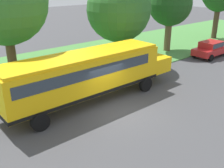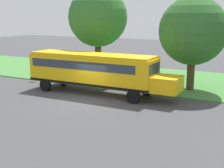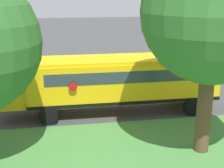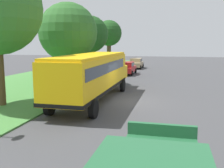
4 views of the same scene
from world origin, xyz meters
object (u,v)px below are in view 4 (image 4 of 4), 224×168
(car_tan_middle, at_px, (136,63))
(oak_tree_roadside_mid, at_px, (68,32))
(school_bus, at_px, (93,73))
(oak_tree_far_end, at_px, (91,34))
(oak_tree_across_road, at_px, (108,33))
(car_red_nearest, at_px, (127,67))

(car_tan_middle, height_order, oak_tree_roadside_mid, oak_tree_roadside_mid)
(school_bus, height_order, car_tan_middle, school_bus)
(oak_tree_roadside_mid, distance_m, oak_tree_far_end, 7.53)
(oak_tree_far_end, bearing_deg, oak_tree_across_road, 91.78)
(oak_tree_roadside_mid, bearing_deg, car_red_nearest, 66.68)
(school_bus, relative_size, oak_tree_far_end, 1.74)
(school_bus, height_order, oak_tree_roadside_mid, oak_tree_roadside_mid)
(car_tan_middle, relative_size, oak_tree_far_end, 0.62)
(school_bus, height_order, car_red_nearest, school_bus)
(oak_tree_roadside_mid, height_order, oak_tree_across_road, oak_tree_roadside_mid)
(school_bus, relative_size, oak_tree_across_road, 1.67)
(oak_tree_across_road, bearing_deg, oak_tree_far_end, -88.22)
(car_tan_middle, bearing_deg, oak_tree_far_end, -113.36)
(car_red_nearest, bearing_deg, oak_tree_across_road, 118.76)
(school_bus, bearing_deg, oak_tree_across_road, 101.95)
(car_tan_middle, xyz_separation_m, oak_tree_far_end, (-4.17, -9.66, 4.12))
(car_red_nearest, height_order, car_tan_middle, same)
(school_bus, height_order, oak_tree_far_end, oak_tree_far_end)
(car_tan_middle, bearing_deg, car_red_nearest, -90.00)
(oak_tree_roadside_mid, bearing_deg, car_tan_middle, 77.26)
(school_bus, bearing_deg, car_tan_middle, 91.25)
(oak_tree_far_end, bearing_deg, school_bus, -71.40)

